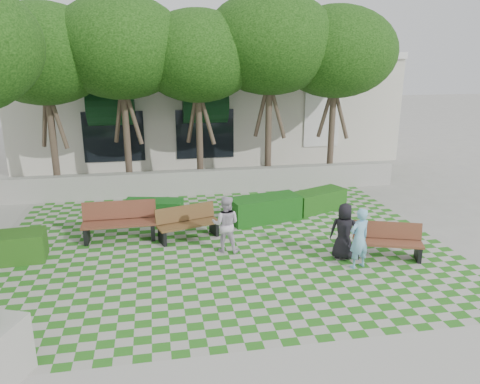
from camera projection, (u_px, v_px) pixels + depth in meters
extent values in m
plane|color=gray|center=(231.00, 262.00, 11.86)|extent=(90.00, 90.00, 0.00)
plane|color=#2B721E|center=(225.00, 247.00, 12.80)|extent=(12.00, 12.00, 0.00)
cube|color=#9E9B93|center=(204.00, 182.00, 17.57)|extent=(15.00, 0.36, 0.90)
cube|color=brown|center=(388.00, 243.00, 11.98)|extent=(1.80, 1.06, 0.06)
cube|color=brown|center=(387.00, 230.00, 12.14)|extent=(1.67, 0.68, 0.43)
cube|color=black|center=(357.00, 249.00, 12.15)|extent=(0.25, 0.48, 0.42)
cube|color=black|center=(418.00, 253.00, 11.93)|extent=(0.25, 0.48, 0.42)
cube|color=#54381C|center=(189.00, 224.00, 13.24)|extent=(1.85, 1.04, 0.06)
cube|color=#54381C|center=(185.00, 213.00, 13.38)|extent=(1.73, 0.64, 0.44)
cube|color=black|center=(162.00, 237.00, 12.95)|extent=(0.24, 0.50, 0.43)
cube|color=black|center=(214.00, 227.00, 13.65)|extent=(0.24, 0.50, 0.43)
cube|color=brown|center=(120.00, 223.00, 13.12)|extent=(2.05, 0.63, 0.07)
cube|color=brown|center=(119.00, 210.00, 13.31)|extent=(2.05, 0.15, 0.51)
cube|color=black|center=(87.00, 234.00, 13.03)|extent=(0.12, 0.57, 0.50)
cube|color=black|center=(153.00, 230.00, 13.36)|extent=(0.12, 0.57, 0.50)
cube|color=#1A4C14|center=(318.00, 200.00, 15.72)|extent=(2.10, 1.50, 0.68)
cube|color=#134913|center=(265.00, 209.00, 14.73)|extent=(2.37, 1.37, 0.78)
cube|color=#134A18|center=(154.00, 210.00, 14.85)|extent=(1.93, 1.12, 0.63)
cube|color=#1F4B14|center=(1.00, 248.00, 11.78)|extent=(2.19, 1.02, 0.74)
imported|color=#7BBCE1|center=(359.00, 238.00, 11.37)|extent=(0.65, 0.52, 1.54)
imported|color=black|center=(344.00, 231.00, 11.92)|extent=(0.85, 0.73, 1.47)
imported|color=silver|center=(226.00, 224.00, 12.32)|extent=(0.89, 0.79, 1.54)
cylinder|color=#47382B|center=(54.00, 144.00, 17.54)|extent=(0.26, 0.26, 3.64)
ellipsoid|color=#1E4C11|center=(43.00, 54.00, 16.62)|extent=(4.80, 4.80, 3.60)
cylinder|color=#47382B|center=(127.00, 140.00, 17.99)|extent=(0.26, 0.26, 3.81)
ellipsoid|color=#1E4C11|center=(121.00, 47.00, 17.02)|extent=(5.00, 5.00, 3.75)
cylinder|color=#47382B|center=(200.00, 140.00, 18.51)|extent=(0.26, 0.26, 3.58)
ellipsoid|color=#1E4C11|center=(198.00, 56.00, 17.60)|extent=(4.60, 4.60, 3.45)
cylinder|color=#47382B|center=(268.00, 134.00, 18.95)|extent=(0.26, 0.26, 3.92)
ellipsoid|color=#1E4C11|center=(270.00, 43.00, 17.96)|extent=(5.20, 5.20, 3.90)
cylinder|color=#47382B|center=(331.00, 135.00, 19.46)|extent=(0.26, 0.26, 3.70)
ellipsoid|color=#1E4C11|center=(336.00, 52.00, 18.52)|extent=(4.80, 4.80, 3.60)
cube|color=beige|center=(206.00, 104.00, 24.71)|extent=(18.00, 8.00, 5.00)
cube|color=white|center=(215.00, 56.00, 20.22)|extent=(18.00, 0.30, 0.30)
cube|color=black|center=(322.00, 118.00, 21.87)|extent=(1.40, 0.10, 2.40)
cylinder|color=#0E3316|center=(111.00, 104.00, 19.99)|extent=(3.00, 1.80, 1.80)
cube|color=black|center=(114.00, 137.00, 20.39)|extent=(2.60, 0.08, 2.20)
cylinder|color=#0E3316|center=(204.00, 103.00, 20.69)|extent=(3.00, 1.80, 1.80)
cube|color=black|center=(205.00, 134.00, 21.09)|extent=(2.60, 0.08, 2.20)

